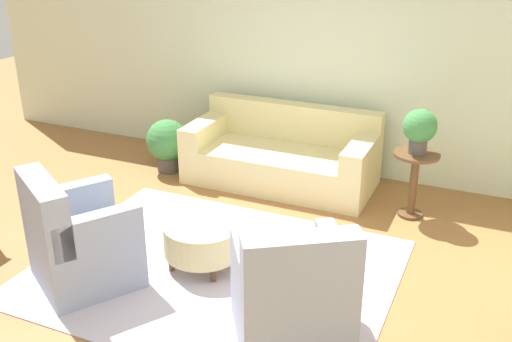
{
  "coord_description": "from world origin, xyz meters",
  "views": [
    {
      "loc": [
        2.11,
        -3.89,
        2.82
      ],
      "look_at": [
        0.15,
        0.55,
        0.75
      ],
      "focal_mm": 42.0,
      "sensor_mm": 36.0,
      "label": 1
    }
  ],
  "objects_px": {
    "armchair_left": "(78,242)",
    "potted_plant_on_side_table": "(420,128)",
    "ottoman_table": "(203,238)",
    "armchair_right": "(293,296)",
    "side_table": "(414,175)",
    "potted_plant_floor": "(167,142)",
    "couch": "(282,157)"
  },
  "relations": [
    {
      "from": "couch",
      "to": "ottoman_table",
      "type": "xyz_separation_m",
      "value": [
        0.04,
        -1.97,
        -0.04
      ]
    },
    {
      "from": "armchair_left",
      "to": "armchair_right",
      "type": "bearing_deg",
      "value": 0.0
    },
    {
      "from": "armchair_left",
      "to": "armchair_right",
      "type": "xyz_separation_m",
      "value": [
        1.87,
        0.0,
        0.0
      ]
    },
    {
      "from": "armchair_left",
      "to": "potted_plant_on_side_table",
      "type": "relative_size",
      "value": 2.39
    },
    {
      "from": "side_table",
      "to": "potted_plant_floor",
      "type": "xyz_separation_m",
      "value": [
        -2.88,
        0.01,
        -0.09
      ]
    },
    {
      "from": "armchair_right",
      "to": "side_table",
      "type": "distance_m",
      "value": 2.37
    },
    {
      "from": "armchair_right",
      "to": "potted_plant_on_side_table",
      "type": "relative_size",
      "value": 2.39
    },
    {
      "from": "armchair_right",
      "to": "side_table",
      "type": "height_order",
      "value": "armchair_right"
    },
    {
      "from": "armchair_left",
      "to": "ottoman_table",
      "type": "bearing_deg",
      "value": 38.62
    },
    {
      "from": "potted_plant_floor",
      "to": "potted_plant_on_side_table",
      "type": "bearing_deg",
      "value": -0.22
    },
    {
      "from": "armchair_left",
      "to": "ottoman_table",
      "type": "xyz_separation_m",
      "value": [
        0.8,
        0.64,
        -0.12
      ]
    },
    {
      "from": "potted_plant_on_side_table",
      "to": "armchair_left",
      "type": "bearing_deg",
      "value": -134.46
    },
    {
      "from": "couch",
      "to": "side_table",
      "type": "height_order",
      "value": "couch"
    },
    {
      "from": "couch",
      "to": "potted_plant_floor",
      "type": "relative_size",
      "value": 3.29
    },
    {
      "from": "armchair_left",
      "to": "couch",
      "type": "bearing_deg",
      "value": 73.71
    },
    {
      "from": "couch",
      "to": "side_table",
      "type": "xyz_separation_m",
      "value": [
        1.52,
        -0.28,
        0.15
      ]
    },
    {
      "from": "ottoman_table",
      "to": "side_table",
      "type": "relative_size",
      "value": 0.98
    },
    {
      "from": "armchair_right",
      "to": "potted_plant_floor",
      "type": "xyz_separation_m",
      "value": [
        -2.46,
        2.34,
        -0.02
      ]
    },
    {
      "from": "couch",
      "to": "potted_plant_floor",
      "type": "distance_m",
      "value": 1.38
    },
    {
      "from": "couch",
      "to": "armchair_left",
      "type": "bearing_deg",
      "value": -106.29
    },
    {
      "from": "armchair_left",
      "to": "potted_plant_on_side_table",
      "type": "height_order",
      "value": "potted_plant_on_side_table"
    },
    {
      "from": "armchair_right",
      "to": "potted_plant_on_side_table",
      "type": "bearing_deg",
      "value": 79.84
    },
    {
      "from": "armchair_right",
      "to": "potted_plant_floor",
      "type": "relative_size",
      "value": 1.67
    },
    {
      "from": "armchair_right",
      "to": "side_table",
      "type": "bearing_deg",
      "value": 79.84
    },
    {
      "from": "armchair_left",
      "to": "armchair_right",
      "type": "relative_size",
      "value": 1.0
    },
    {
      "from": "armchair_left",
      "to": "potted_plant_on_side_table",
      "type": "xyz_separation_m",
      "value": [
        2.28,
        2.33,
        0.56
      ]
    },
    {
      "from": "couch",
      "to": "side_table",
      "type": "bearing_deg",
      "value": -10.53
    },
    {
      "from": "potted_plant_on_side_table",
      "to": "potted_plant_floor",
      "type": "xyz_separation_m",
      "value": [
        -2.88,
        0.01,
        -0.58
      ]
    },
    {
      "from": "armchair_right",
      "to": "armchair_left",
      "type": "bearing_deg",
      "value": 180.0
    },
    {
      "from": "side_table",
      "to": "potted_plant_on_side_table",
      "type": "bearing_deg",
      "value": 90.0
    },
    {
      "from": "potted_plant_on_side_table",
      "to": "couch",
      "type": "bearing_deg",
      "value": 169.47
    },
    {
      "from": "armchair_right",
      "to": "side_table",
      "type": "xyz_separation_m",
      "value": [
        0.42,
        2.33,
        0.07
      ]
    }
  ]
}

